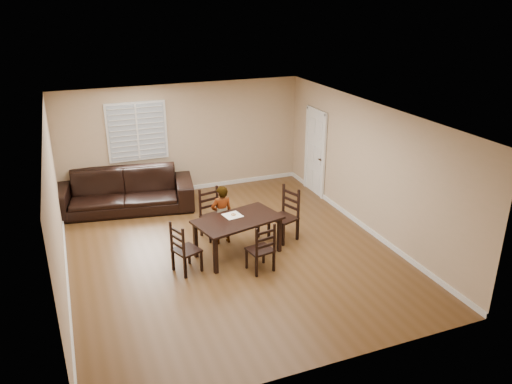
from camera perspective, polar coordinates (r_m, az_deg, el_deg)
ground at (r=9.77m, az=-2.96°, el=-6.80°), size 7.00×7.00×0.00m
room at (r=9.22m, az=-3.33°, el=3.65°), size 6.04×7.04×2.72m
dining_table at (r=9.39m, az=-2.10°, el=-3.55°), size 1.75×1.24×0.74m
chair_near at (r=10.26m, az=-5.19°, el=-2.52°), size 0.54×0.52×1.02m
chair_far at (r=8.87m, az=0.86°, el=-6.79°), size 0.49×0.46×0.94m
chair_left at (r=8.95m, az=-8.55°, el=-6.70°), size 0.54×0.55×0.97m
chair_right at (r=10.12m, az=3.67°, el=-2.64°), size 0.60×0.62×1.09m
child at (r=9.85m, az=-3.93°, el=-2.62°), size 0.46×0.31×1.22m
napkin at (r=9.49m, az=-2.70°, el=-2.68°), size 0.37×0.37×0.00m
donut at (r=9.49m, az=-2.60°, el=-2.55°), size 0.09×0.09×0.03m
sofa at (r=11.82m, az=-14.87°, el=0.12°), size 3.28×1.73×0.91m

